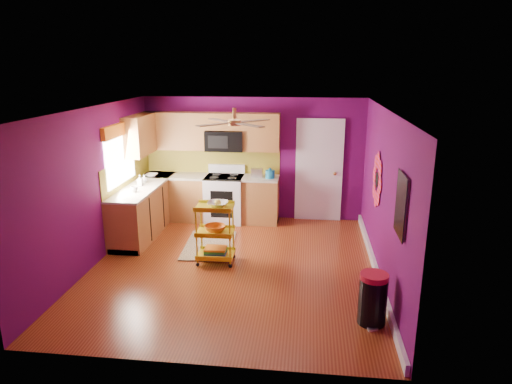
# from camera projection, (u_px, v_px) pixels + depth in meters

# --- Properties ---
(ground) EXTENTS (5.00, 5.00, 0.00)m
(ground) POSITION_uv_depth(u_px,v_px,m) (234.00, 266.00, 7.33)
(ground) COLOR maroon
(ground) RESTS_ON ground
(room_envelope) EXTENTS (4.54, 5.04, 2.52)m
(room_envelope) POSITION_uv_depth(u_px,v_px,m) (235.00, 167.00, 6.88)
(room_envelope) COLOR #57094D
(room_envelope) RESTS_ON ground
(lower_cabinets) EXTENTS (2.81, 2.31, 0.94)m
(lower_cabinets) POSITION_uv_depth(u_px,v_px,m) (182.00, 204.00, 9.10)
(lower_cabinets) COLOR brown
(lower_cabinets) RESTS_ON ground
(electric_range) EXTENTS (0.76, 0.66, 1.13)m
(electric_range) POSITION_uv_depth(u_px,v_px,m) (225.00, 198.00, 9.34)
(electric_range) COLOR white
(electric_range) RESTS_ON ground
(upper_cabinetry) EXTENTS (2.80, 2.30, 1.26)m
(upper_cabinetry) POSITION_uv_depth(u_px,v_px,m) (189.00, 134.00, 9.05)
(upper_cabinetry) COLOR brown
(upper_cabinetry) RESTS_ON ground
(left_window) EXTENTS (0.08, 1.35, 1.08)m
(left_window) POSITION_uv_depth(u_px,v_px,m) (120.00, 145.00, 8.11)
(left_window) COLOR white
(left_window) RESTS_ON ground
(panel_door) EXTENTS (0.95, 0.11, 2.15)m
(panel_door) POSITION_uv_depth(u_px,v_px,m) (319.00, 172.00, 9.26)
(panel_door) COLOR white
(panel_door) RESTS_ON ground
(right_wall_art) EXTENTS (0.04, 2.74, 1.04)m
(right_wall_art) POSITION_uv_depth(u_px,v_px,m) (387.00, 190.00, 6.36)
(right_wall_art) COLOR black
(right_wall_art) RESTS_ON ground
(ceiling_fan) EXTENTS (1.01, 1.01, 0.26)m
(ceiling_fan) POSITION_uv_depth(u_px,v_px,m) (235.00, 122.00, 6.90)
(ceiling_fan) COLOR #BF8C3F
(ceiling_fan) RESTS_ON ground
(shag_rug) EXTENTS (0.92, 1.42, 0.02)m
(shag_rug) POSITION_uv_depth(u_px,v_px,m) (209.00, 245.00, 8.15)
(shag_rug) COLOR #312010
(shag_rug) RESTS_ON ground
(rolling_cart) EXTENTS (0.61, 0.45, 1.08)m
(rolling_cart) POSITION_uv_depth(u_px,v_px,m) (216.00, 231.00, 7.33)
(rolling_cart) COLOR gold
(rolling_cart) RESTS_ON ground
(trash_can) EXTENTS (0.44, 0.44, 0.67)m
(trash_can) POSITION_uv_depth(u_px,v_px,m) (373.00, 299.00, 5.65)
(trash_can) COLOR black
(trash_can) RESTS_ON ground
(teal_kettle) EXTENTS (0.18, 0.18, 0.21)m
(teal_kettle) POSITION_uv_depth(u_px,v_px,m) (270.00, 174.00, 9.05)
(teal_kettle) COLOR #1572A1
(teal_kettle) RESTS_ON lower_cabinets
(toaster) EXTENTS (0.22, 0.15, 0.18)m
(toaster) POSITION_uv_depth(u_px,v_px,m) (257.00, 173.00, 9.13)
(toaster) COLOR beige
(toaster) RESTS_ON lower_cabinets
(soap_bottle_a) EXTENTS (0.09, 0.09, 0.20)m
(soap_bottle_a) POSITION_uv_depth(u_px,v_px,m) (140.00, 180.00, 8.49)
(soap_bottle_a) COLOR #EA3F72
(soap_bottle_a) RESTS_ON lower_cabinets
(soap_bottle_b) EXTENTS (0.12, 0.12, 0.16)m
(soap_bottle_b) POSITION_uv_depth(u_px,v_px,m) (144.00, 179.00, 8.72)
(soap_bottle_b) COLOR white
(soap_bottle_b) RESTS_ON lower_cabinets
(counter_dish) EXTENTS (0.23, 0.23, 0.06)m
(counter_dish) POSITION_uv_depth(u_px,v_px,m) (152.00, 175.00, 9.20)
(counter_dish) COLOR white
(counter_dish) RESTS_ON lower_cabinets
(counter_cup) EXTENTS (0.12, 0.12, 0.10)m
(counter_cup) POSITION_uv_depth(u_px,v_px,m) (134.00, 189.00, 8.10)
(counter_cup) COLOR white
(counter_cup) RESTS_ON lower_cabinets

